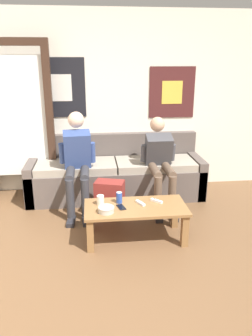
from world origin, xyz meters
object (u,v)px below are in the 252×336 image
object	(u,v)px
coffee_table	(136,212)
couch	(116,175)
person_seated_adult	(77,158)
ceramic_bowl	(106,209)
backpack	(110,200)
game_controller_near_left	(157,201)
pillar_candle	(100,200)
drink_can_blue	(119,198)
person_seated_teen	(160,159)
cell_phone	(121,207)
game_controller_near_right	(140,203)

from	to	relation	value
coffee_table	couch	bearing A→B (deg)	95.38
person_seated_adult	ceramic_bowl	size ratio (longest dim) A/B	7.37
backpack	game_controller_near_left	world-z (taller)	backpack
ceramic_bowl	pillar_candle	size ratio (longest dim) A/B	1.43
drink_can_blue	game_controller_near_left	xyz separation A→B (m)	(0.41, -0.02, -0.05)
couch	ceramic_bowl	size ratio (longest dim) A/B	14.42
person_seated_adult	backpack	world-z (taller)	person_seated_adult
person_seated_teen	cell_phone	xyz separation A→B (m)	(-0.59, -0.86, -0.25)
person_seated_teen	person_seated_adult	bearing A→B (deg)	179.94
game_controller_near_left	person_seated_teen	bearing A→B (deg)	76.02
couch	pillar_candle	distance (m)	1.20
game_controller_near_right	person_seated_teen	bearing A→B (deg)	64.67
game_controller_near_right	pillar_candle	bearing A→B (deg)	176.05
person_seated_adult	coffee_table	bearing A→B (deg)	-53.11
game_controller_near_right	couch	bearing A→B (deg)	98.39
ceramic_bowl	game_controller_near_left	bearing A→B (deg)	19.09
cell_phone	couch	bearing A→B (deg)	88.15
person_seated_teen	game_controller_near_left	distance (m)	0.82
person_seated_teen	game_controller_near_right	xyz separation A→B (m)	(-0.38, -0.80, -0.24)
coffee_table	game_controller_near_right	size ratio (longest dim) A/B	7.63
ceramic_bowl	coffee_table	bearing A→B (deg)	18.70
game_controller_near_left	game_controller_near_right	distance (m)	0.19
ceramic_bowl	drink_can_blue	bearing A→B (deg)	54.86
drink_can_blue	game_controller_near_left	distance (m)	0.42
coffee_table	pillar_candle	distance (m)	0.40
game_controller_near_right	person_seated_adult	bearing A→B (deg)	131.14
pillar_candle	game_controller_near_left	bearing A→B (deg)	0.47
pillar_candle	coffee_table	bearing A→B (deg)	-12.41
cell_phone	person_seated_adult	bearing A→B (deg)	118.98
person_seated_teen	cell_phone	bearing A→B (deg)	-124.43
couch	person_seated_teen	xyz separation A→B (m)	(0.55, -0.39, 0.34)
coffee_table	game_controller_near_right	distance (m)	0.11
person_seated_adult	game_controller_near_left	distance (m)	1.20
person_seated_teen	game_controller_near_right	distance (m)	0.91
coffee_table	game_controller_near_right	xyz separation A→B (m)	(0.06, 0.05, 0.08)
person_seated_teen	game_controller_near_right	world-z (taller)	person_seated_teen
drink_can_blue	game_controller_near_left	size ratio (longest dim) A/B	0.98
coffee_table	drink_can_blue	size ratio (longest dim) A/B	8.87
coffee_table	ceramic_bowl	size ratio (longest dim) A/B	6.46
person_seated_teen	drink_can_blue	size ratio (longest dim) A/B	9.36
person_seated_teen	pillar_candle	world-z (taller)	person_seated_teen
backpack	ceramic_bowl	xyz separation A→B (m)	(-0.07, -0.65, 0.20)
couch	coffee_table	world-z (taller)	couch
couch	person_seated_adult	world-z (taller)	person_seated_adult
couch	cell_phone	world-z (taller)	couch
backpack	ceramic_bowl	bearing A→B (deg)	-96.22
person_seated_adult	drink_can_blue	world-z (taller)	person_seated_adult
game_controller_near_left	cell_phone	world-z (taller)	game_controller_near_left
game_controller_near_left	cell_phone	size ratio (longest dim) A/B	0.85
game_controller_near_left	coffee_table	bearing A→B (deg)	-160.40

